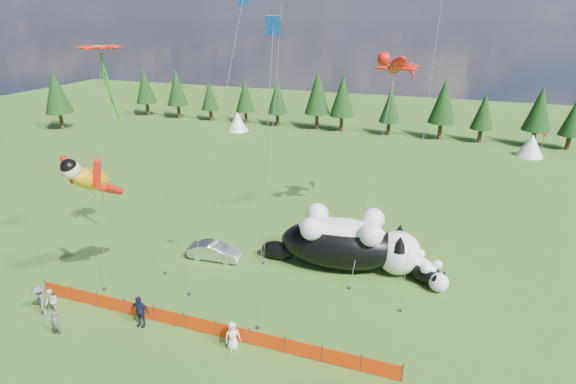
# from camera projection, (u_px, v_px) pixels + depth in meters

# --- Properties ---
(ground) EXTENTS (160.00, 160.00, 0.00)m
(ground) POSITION_uv_depth(u_px,v_px,m) (225.00, 302.00, 27.71)
(ground) COLOR #12370A
(ground) RESTS_ON ground
(safety_fence) EXTENTS (22.06, 0.06, 1.10)m
(safety_fence) POSITION_uv_depth(u_px,v_px,m) (200.00, 325.00, 24.89)
(safety_fence) COLOR #262626
(safety_fence) RESTS_ON ground
(tree_line) EXTENTS (90.00, 4.00, 8.00)m
(tree_line) POSITION_uv_depth(u_px,v_px,m) (363.00, 106.00, 65.69)
(tree_line) COLOR black
(tree_line) RESTS_ON ground
(festival_tents) EXTENTS (50.00, 3.20, 2.80)m
(festival_tents) POSITION_uv_depth(u_px,v_px,m) (438.00, 138.00, 58.88)
(festival_tents) COLOR white
(festival_tents) RESTS_ON ground
(cat_large) EXTENTS (11.22, 4.84, 4.05)m
(cat_large) POSITION_uv_depth(u_px,v_px,m) (348.00, 242.00, 30.94)
(cat_large) COLOR black
(cat_large) RESTS_ON ground
(cat_small) EXTENTS (3.74, 3.69, 1.69)m
(cat_small) POSITION_uv_depth(u_px,v_px,m) (423.00, 269.00, 29.73)
(cat_small) COLOR black
(cat_small) RESTS_ON ground
(car) EXTENTS (3.92, 1.68, 1.26)m
(car) POSITION_uv_depth(u_px,v_px,m) (215.00, 251.00, 32.36)
(car) COLOR silver
(car) RESTS_ON ground
(spectator_a) EXTENTS (0.64, 0.48, 1.58)m
(spectator_a) POSITION_uv_depth(u_px,v_px,m) (56.00, 324.00, 24.49)
(spectator_a) COLOR #4F5054
(spectator_a) RESTS_ON ground
(spectator_b) EXTENTS (0.91, 0.75, 1.63)m
(spectator_b) POSITION_uv_depth(u_px,v_px,m) (51.00, 302.00, 26.36)
(spectator_b) COLOR silver
(spectator_b) RESTS_ON ground
(spectator_c) EXTENTS (1.17, 0.62, 1.97)m
(spectator_c) POSITION_uv_depth(u_px,v_px,m) (140.00, 311.00, 25.26)
(spectator_c) COLOR #131934
(spectator_c) RESTS_ON ground
(spectator_d) EXTENTS (1.42, 1.23, 1.96)m
(spectator_d) POSITION_uv_depth(u_px,v_px,m) (40.00, 300.00, 26.22)
(spectator_d) COLOR #4F5054
(spectator_d) RESTS_ON ground
(spectator_e) EXTENTS (0.96, 0.93, 1.66)m
(spectator_e) POSITION_uv_depth(u_px,v_px,m) (233.00, 336.00, 23.54)
(spectator_e) COLOR silver
(spectator_e) RESTS_ON ground
(superhero_kite) EXTENTS (4.58, 6.21, 10.28)m
(superhero_kite) POSITION_uv_depth(u_px,v_px,m) (91.00, 179.00, 24.86)
(superhero_kite) COLOR #E89E0C
(superhero_kite) RESTS_ON ground
(gecko_kite) EXTENTS (4.50, 11.82, 15.58)m
(gecko_kite) POSITION_uv_depth(u_px,v_px,m) (397.00, 66.00, 31.30)
(gecko_kite) COLOR red
(gecko_kite) RESTS_ON ground
(flower_kite) EXTENTS (3.07, 3.41, 15.03)m
(flower_kite) POSITION_uv_depth(u_px,v_px,m) (100.00, 51.00, 24.80)
(flower_kite) COLOR red
(flower_kite) RESTS_ON ground
(diamond_kite_a) EXTENTS (2.50, 6.04, 18.58)m
(diamond_kite_a) POSITION_uv_depth(u_px,v_px,m) (241.00, 11.00, 26.39)
(diamond_kite_a) COLOR #0C46B6
(diamond_kite_a) RESTS_ON ground
(diamond_kite_c) EXTENTS (2.10, 1.14, 16.95)m
(diamond_kite_c) POSITION_uv_depth(u_px,v_px,m) (272.00, 41.00, 18.57)
(diamond_kite_c) COLOR #0C46B6
(diamond_kite_c) RESTS_ON ground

